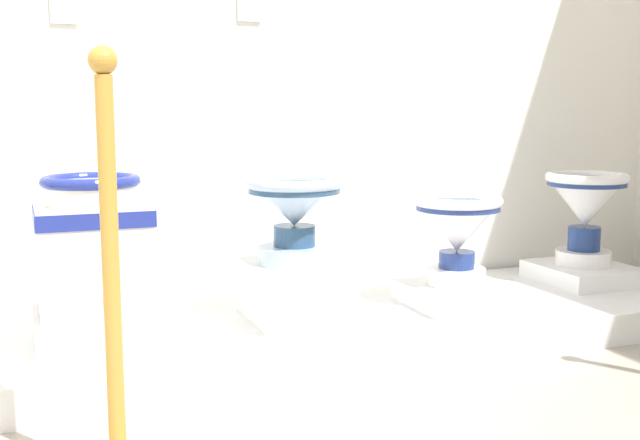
# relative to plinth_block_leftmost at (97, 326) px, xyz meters

# --- Properties ---
(display_platform) EXTENTS (3.36, 0.86, 0.12)m
(display_platform) POSITION_rel_plinth_block_leftmost_xyz_m (0.68, 0.06, -0.11)
(display_platform) COLOR white
(display_platform) RESTS_ON ground_plane
(plinth_block_leftmost) EXTENTS (0.38, 0.35, 0.10)m
(plinth_block_leftmost) POSITION_rel_plinth_block_leftmost_xyz_m (0.00, 0.00, 0.00)
(plinth_block_leftmost) COLOR white
(plinth_block_leftmost) RESTS_ON display_platform
(antique_toilet_leftmost) EXTENTS (0.35, 0.32, 0.43)m
(antique_toilet_leftmost) POSITION_rel_plinth_block_leftmost_xyz_m (0.00, 0.00, 0.28)
(antique_toilet_leftmost) COLOR white
(antique_toilet_leftmost) RESTS_ON plinth_block_leftmost
(plinth_block_slender_white) EXTENTS (0.32, 0.40, 0.20)m
(plinth_block_slender_white) POSITION_rel_plinth_block_leftmost_xyz_m (0.68, 0.02, 0.05)
(plinth_block_slender_white) COLOR white
(plinth_block_slender_white) RESTS_ON display_platform
(antique_toilet_slender_white) EXTENTS (0.34, 0.34, 0.31)m
(antique_toilet_slender_white) POSITION_rel_plinth_block_leftmost_xyz_m (0.68, 0.02, 0.35)
(antique_toilet_slender_white) COLOR silver
(antique_toilet_slender_white) RESTS_ON plinth_block_slender_white
(plinth_block_central_ornate) EXTENTS (0.37, 0.36, 0.08)m
(plinth_block_central_ornate) POSITION_rel_plinth_block_leftmost_xyz_m (1.33, -0.01, -0.01)
(plinth_block_central_ornate) COLOR white
(plinth_block_central_ornate) RESTS_ON display_platform
(antique_toilet_central_ornate) EXTENTS (0.34, 0.34, 0.34)m
(antique_toilet_central_ornate) POSITION_rel_plinth_block_leftmost_xyz_m (1.33, -0.01, 0.25)
(antique_toilet_central_ornate) COLOR white
(antique_toilet_central_ornate) RESTS_ON plinth_block_central_ornate
(plinth_block_broad_patterned) EXTENTS (0.37, 0.40, 0.08)m
(plinth_block_broad_patterned) POSITION_rel_plinth_block_leftmost_xyz_m (2.04, 0.12, -0.01)
(plinth_block_broad_patterned) COLOR white
(plinth_block_broad_patterned) RESTS_ON display_platform
(antique_toilet_broad_patterned) EXTENTS (0.35, 0.35, 0.40)m
(antique_toilet_broad_patterned) POSITION_rel_plinth_block_leftmost_xyz_m (2.04, 0.12, 0.29)
(antique_toilet_broad_patterned) COLOR white
(antique_toilet_broad_patterned) RESTS_ON plinth_block_broad_patterned
(info_placard_second) EXTENTS (0.09, 0.01, 0.13)m
(info_placard_second) POSITION_rel_plinth_block_leftmost_xyz_m (-0.03, 0.50, 1.06)
(info_placard_second) COLOR white
(info_placard_third) EXTENTS (0.10, 0.01, 0.15)m
(info_placard_third) POSITION_rel_plinth_block_leftmost_xyz_m (0.67, 0.50, 1.11)
(info_placard_third) COLOR white
(stanchion_post_near_left) EXTENTS (0.27, 0.27, 1.00)m
(stanchion_post_near_left) POSITION_rel_plinth_block_leftmost_xyz_m (-0.03, -0.77, 0.12)
(stanchion_post_near_left) COLOR gold
(stanchion_post_near_left) RESTS_ON ground_plane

